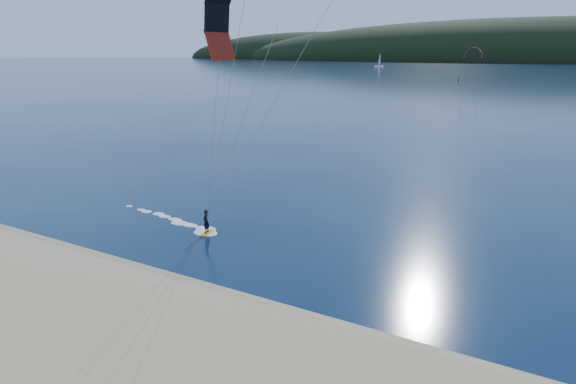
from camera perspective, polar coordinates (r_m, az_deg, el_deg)
The scene contains 6 objects.
ground at distance 26.64m, azimuth -18.62°, elevation -14.55°, with size 1800.00×1800.00×0.00m, color #071334.
wet_sand at distance 29.35m, azimuth -12.05°, elevation -10.92°, with size 220.00×2.50×0.10m.
headland at distance 760.35m, azimuth 29.06°, elevation 13.14°, with size 1200.00×310.00×140.00m.
kitesurfer_near at distance 26.70m, azimuth -1.65°, elevation 18.11°, with size 24.11×7.36×18.28m.
kitesurfer_far at distance 221.48m, azimuth 20.68°, elevation 14.50°, with size 9.93×6.60×13.18m.
sailboat at distance 442.71m, azimuth 10.55°, elevation 14.22°, with size 8.11×5.29×11.69m.
Camera 1 is at (17.83, -14.76, 13.20)m, focal length 30.60 mm.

